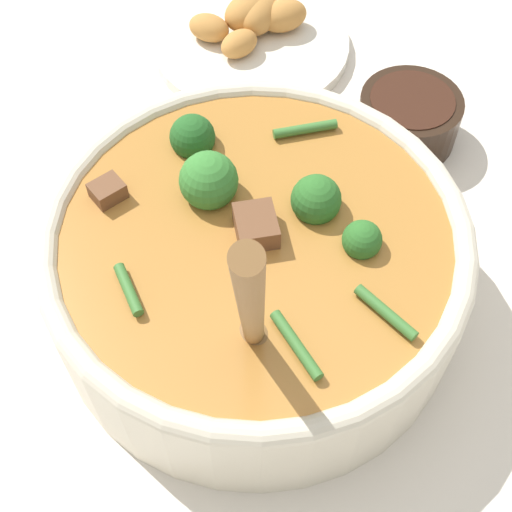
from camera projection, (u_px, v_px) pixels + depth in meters
name	position (u px, v px, depth m)	size (l,w,h in m)	color
ground_plane	(256.00, 299.00, 0.54)	(4.00, 4.00, 0.00)	silver
stew_bowl	(256.00, 261.00, 0.49)	(0.29, 0.29, 0.29)	beige
condiment_bowl	(409.00, 116.00, 0.61)	(0.09, 0.09, 0.05)	black
food_plate	(252.00, 36.00, 0.69)	(0.19, 0.19, 0.05)	silver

